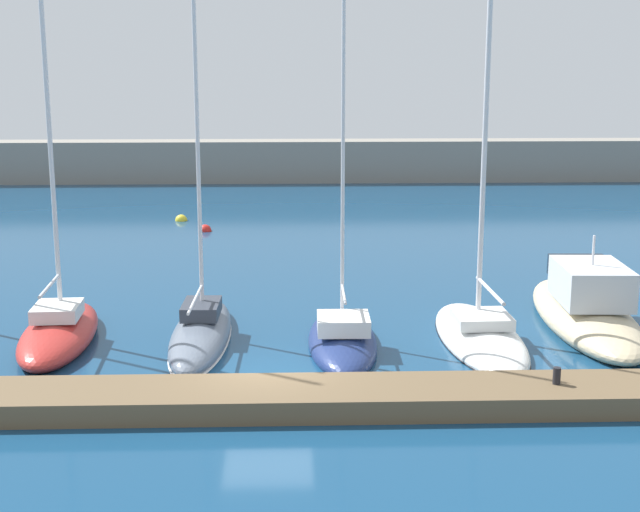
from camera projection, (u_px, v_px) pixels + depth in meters
name	position (u px, v px, depth m)	size (l,w,h in m)	color
ground_plane	(267.00, 383.00, 24.65)	(120.00, 120.00, 0.00)	navy
dock_pier	(265.00, 399.00, 22.72)	(29.48, 2.14, 0.59)	brown
breakwater_seawall	(281.00, 161.00, 64.25)	(108.00, 2.57, 2.94)	gray
sailboat_red_second	(59.00, 331.00, 28.00)	(2.45, 6.61, 10.91)	#B72D28
sailboat_slate_third	(201.00, 332.00, 28.23)	(1.97, 7.43, 13.20)	slate
sailboat_navy_fourth	(342.00, 338.00, 27.80)	(2.19, 6.29, 13.36)	navy
sailboat_white_fifth	(480.00, 332.00, 28.25)	(2.67, 7.50, 16.29)	white
motorboat_sand_sixth	(586.00, 309.00, 29.78)	(3.21, 9.35, 3.48)	beige
mooring_buoy_yellow	(181.00, 221.00, 49.10)	(0.67, 0.67, 0.67)	yellow
mooring_buoy_red	(205.00, 231.00, 46.15)	(0.68, 0.68, 0.68)	red
dock_bollard	(557.00, 376.00, 22.85)	(0.20, 0.20, 0.44)	black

